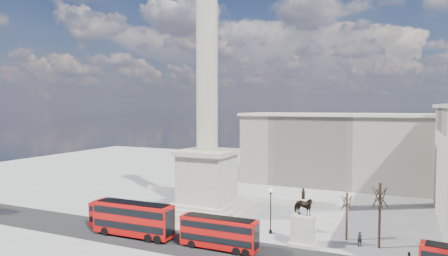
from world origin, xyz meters
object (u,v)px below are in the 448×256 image
object	(u,v)px
red_bus_c	(219,233)
pedestrian_crossing	(246,237)
pedestrian_walking	(360,238)
victorian_lamp	(271,207)
nelsons_column	(207,138)
red_bus_b	(134,219)
red_bus_a	(119,217)
equestrian_statue	(303,226)

from	to	relation	value
red_bus_c	pedestrian_crossing	distance (m)	4.48
pedestrian_walking	victorian_lamp	bearing A→B (deg)	-164.29
nelsons_column	red_bus_b	bearing A→B (deg)	-103.02
red_bus_a	pedestrian_crossing	xyz separation A→B (m)	(18.88, 2.85, -1.25)
red_bus_a	red_bus_c	bearing A→B (deg)	-0.33
nelsons_column	equestrian_statue	bearing A→B (deg)	-26.51
nelsons_column	red_bus_a	size ratio (longest dim) A/B	5.14
red_bus_c	victorian_lamp	distance (m)	9.80
victorian_lamp	equestrian_statue	world-z (taller)	equestrian_statue
pedestrian_walking	pedestrian_crossing	distance (m)	14.94
nelsons_column	red_bus_b	world-z (taller)	nelsons_column
victorian_lamp	pedestrian_crossing	xyz separation A→B (m)	(-1.81, -5.13, -3.04)
red_bus_b	pedestrian_walking	distance (m)	30.68
red_bus_a	red_bus_c	xyz separation A→B (m)	(16.70, -0.82, 0.12)
pedestrian_crossing	red_bus_b	bearing A→B (deg)	56.30
red_bus_c	pedestrian_crossing	world-z (taller)	red_bus_c
equestrian_statue	pedestrian_walking	size ratio (longest dim) A/B	4.20
red_bus_c	pedestrian_walking	xyz separation A→B (m)	(16.15, 8.96, -1.26)
red_bus_c	victorian_lamp	world-z (taller)	victorian_lamp
red_bus_a	nelsons_column	bearing A→B (deg)	65.49
equestrian_statue	nelsons_column	bearing A→B (deg)	153.49
nelsons_column	victorian_lamp	world-z (taller)	nelsons_column
red_bus_b	pedestrian_crossing	distance (m)	15.83
nelsons_column	red_bus_c	bearing A→B (deg)	-58.25
nelsons_column	equestrian_statue	distance (m)	23.34
nelsons_column	red_bus_c	xyz separation A→B (m)	(9.39, -15.17, -10.75)
red_bus_c	nelsons_column	bearing A→B (deg)	121.38
pedestrian_walking	red_bus_a	bearing A→B (deg)	-151.14
nelsons_column	equestrian_statue	world-z (taller)	nelsons_column
red_bus_a	red_bus_c	distance (m)	16.72
nelsons_column	red_bus_c	world-z (taller)	nelsons_column
red_bus_b	pedestrian_crossing	size ratio (longest dim) A/B	7.52
nelsons_column	red_bus_a	distance (m)	19.43
red_bus_a	red_bus_b	bearing A→B (deg)	-16.65
pedestrian_crossing	red_bus_c	bearing A→B (deg)	100.35
equestrian_statue	victorian_lamp	bearing A→B (deg)	150.98
pedestrian_walking	red_bus_c	bearing A→B (deg)	-136.04
red_bus_c	pedestrian_crossing	bearing A→B (deg)	58.91
red_bus_a	pedestrian_walking	size ratio (longest dim) A/B	5.35
victorian_lamp	pedestrian_crossing	world-z (taller)	victorian_lamp
red_bus_a	victorian_lamp	xyz separation A→B (m)	(20.69, 7.98, 1.79)
nelsons_column	equestrian_statue	xyz separation A→B (m)	(18.74, -9.35, -10.31)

